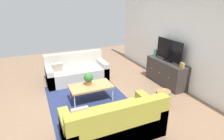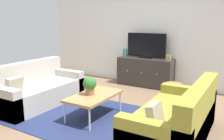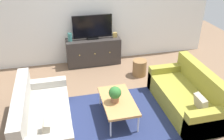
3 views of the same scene
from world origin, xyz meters
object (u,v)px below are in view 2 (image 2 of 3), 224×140
(glass_vase, at_px, (125,52))
(mantel_clock, at_px, (168,58))
(couch_right_side, at_px, (179,121))
(coffee_table, at_px, (94,96))
(tv_console, at_px, (145,72))
(wicker_basket, at_px, (173,93))
(flat_screen_tv, at_px, (146,46))
(potted_plant, at_px, (90,85))
(couch_left_side, at_px, (35,90))

(glass_vase, xyz_separation_m, mantel_clock, (1.17, 0.00, -0.04))
(couch_right_side, xyz_separation_m, coffee_table, (-1.46, 0.03, 0.10))
(tv_console, relative_size, mantel_clock, 10.87)
(coffee_table, distance_m, wicker_basket, 1.75)
(flat_screen_tv, bearing_deg, tv_console, -90.00)
(potted_plant, distance_m, wicker_basket, 1.84)
(tv_console, relative_size, wicker_basket, 3.54)
(couch_left_side, distance_m, glass_vase, 2.56)
(couch_left_side, bearing_deg, potted_plant, -0.16)
(flat_screen_tv, height_order, mantel_clock, flat_screen_tv)
(coffee_table, distance_m, tv_console, 2.35)
(couch_left_side, distance_m, couch_right_side, 2.88)
(potted_plant, height_order, tv_console, potted_plant)
(glass_vase, bearing_deg, wicker_basket, -29.10)
(couch_left_side, distance_m, wicker_basket, 2.79)
(coffee_table, distance_m, glass_vase, 2.47)
(potted_plant, height_order, glass_vase, glass_vase)
(mantel_clock, distance_m, wicker_basket, 1.13)
(potted_plant, relative_size, wicker_basket, 0.78)
(mantel_clock, xyz_separation_m, wicker_basket, (0.41, -0.88, -0.58))
(couch_left_side, relative_size, couch_right_side, 1.00)
(couch_right_side, bearing_deg, flat_screen_tv, 122.43)
(coffee_table, bearing_deg, glass_vase, 105.38)
(coffee_table, relative_size, tv_console, 0.73)
(couch_left_side, xyz_separation_m, coffee_table, (1.42, 0.03, 0.10))
(couch_left_side, height_order, potted_plant, couch_left_side)
(glass_vase, xyz_separation_m, wicker_basket, (1.58, -0.88, -0.62))
(coffee_table, bearing_deg, couch_right_side, -1.17)
(potted_plant, height_order, mantel_clock, mantel_clock)
(couch_left_side, xyz_separation_m, glass_vase, (0.77, 2.37, 0.54))
(couch_right_side, height_order, flat_screen_tv, flat_screen_tv)
(flat_screen_tv, bearing_deg, potted_plant, -90.08)
(flat_screen_tv, distance_m, mantel_clock, 0.64)
(coffee_table, relative_size, glass_vase, 4.86)
(couch_right_side, relative_size, coffee_table, 1.76)
(tv_console, relative_size, flat_screen_tv, 1.40)
(coffee_table, relative_size, wicker_basket, 2.58)
(couch_left_side, relative_size, coffee_table, 1.76)
(couch_left_side, relative_size, wicker_basket, 4.54)
(mantel_clock, bearing_deg, flat_screen_tv, 178.05)
(tv_console, bearing_deg, glass_vase, 180.00)
(mantel_clock, bearing_deg, couch_right_side, -68.51)
(couch_right_side, relative_size, potted_plant, 5.82)
(potted_plant, distance_m, mantel_clock, 2.46)
(flat_screen_tv, relative_size, mantel_clock, 7.78)
(couch_left_side, xyz_separation_m, wicker_basket, (2.36, 1.49, -0.07))
(mantel_clock, relative_size, wicker_basket, 0.33)
(wicker_basket, bearing_deg, flat_screen_tv, 137.89)
(couch_right_side, xyz_separation_m, wicker_basket, (-0.52, 1.49, -0.07))
(potted_plant, xyz_separation_m, flat_screen_tv, (0.00, 2.40, 0.44))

